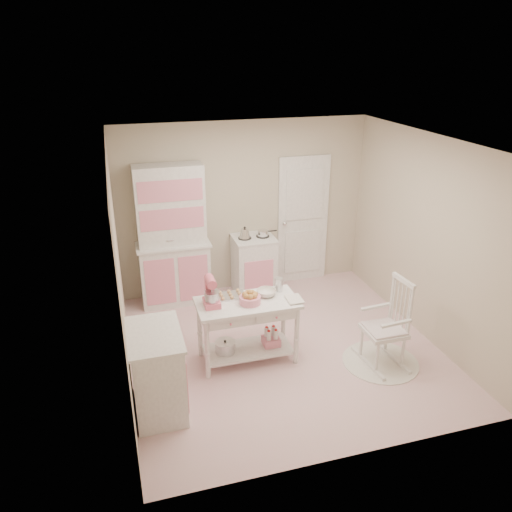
# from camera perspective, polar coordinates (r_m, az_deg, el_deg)

# --- Properties ---
(room_shell) EXTENTS (3.84, 3.84, 2.62)m
(room_shell) POSITION_cam_1_polar(r_m,az_deg,el_deg) (5.75, 3.47, 3.39)
(room_shell) COLOR #D1828A
(room_shell) RESTS_ON ground
(door) EXTENTS (0.82, 0.05, 2.04)m
(door) POSITION_cam_1_polar(r_m,az_deg,el_deg) (7.93, 5.38, 4.11)
(door) COLOR white
(door) RESTS_ON ground
(hutch) EXTENTS (1.06, 0.50, 2.08)m
(hutch) POSITION_cam_1_polar(r_m,az_deg,el_deg) (7.25, -9.53, 2.22)
(hutch) COLOR white
(hutch) RESTS_ON ground
(stove) EXTENTS (0.62, 0.57, 0.92)m
(stove) POSITION_cam_1_polar(r_m,az_deg,el_deg) (7.64, -0.25, -1.06)
(stove) COLOR white
(stove) RESTS_ON ground
(base_cabinet) EXTENTS (0.54, 0.84, 0.92)m
(base_cabinet) POSITION_cam_1_polar(r_m,az_deg,el_deg) (5.39, -11.21, -12.83)
(base_cabinet) COLOR white
(base_cabinet) RESTS_ON ground
(lace_rug) EXTENTS (0.92, 0.92, 0.01)m
(lace_rug) POSITION_cam_1_polar(r_m,az_deg,el_deg) (6.41, 14.01, -11.64)
(lace_rug) COLOR white
(lace_rug) RESTS_ON ground
(rocking_chair) EXTENTS (0.54, 0.76, 1.10)m
(rocking_chair) POSITION_cam_1_polar(r_m,az_deg,el_deg) (6.12, 14.49, -7.43)
(rocking_chair) COLOR white
(rocking_chair) RESTS_ON ground
(work_table) EXTENTS (1.20, 0.60, 0.80)m
(work_table) POSITION_cam_1_polar(r_m,az_deg,el_deg) (6.07, -0.98, -8.55)
(work_table) COLOR white
(work_table) RESTS_ON ground
(stand_mixer) EXTENTS (0.20, 0.28, 0.34)m
(stand_mixer) POSITION_cam_1_polar(r_m,az_deg,el_deg) (5.72, -5.14, -4.16)
(stand_mixer) COLOR #E46079
(stand_mixer) RESTS_ON work_table
(cookie_tray) EXTENTS (0.34, 0.24, 0.02)m
(cookie_tray) POSITION_cam_1_polar(r_m,az_deg,el_deg) (5.99, -2.85, -4.55)
(cookie_tray) COLOR silver
(cookie_tray) RESTS_ON work_table
(bread_basket) EXTENTS (0.25, 0.25, 0.09)m
(bread_basket) POSITION_cam_1_polar(r_m,az_deg,el_deg) (5.81, -0.68, -5.03)
(bread_basket) COLOR pink
(bread_basket) RESTS_ON work_table
(mixing_bowl) EXTENTS (0.24, 0.24, 0.07)m
(mixing_bowl) POSITION_cam_1_polar(r_m,az_deg,el_deg) (5.98, 1.20, -4.23)
(mixing_bowl) COLOR silver
(mixing_bowl) RESTS_ON work_table
(metal_pitcher) EXTENTS (0.10, 0.10, 0.17)m
(metal_pitcher) POSITION_cam_1_polar(r_m,az_deg,el_deg) (6.08, 2.61, -3.28)
(metal_pitcher) COLOR silver
(metal_pitcher) RESTS_ON work_table
(recipe_book) EXTENTS (0.19, 0.25, 0.02)m
(recipe_book) POSITION_cam_1_polar(r_m,az_deg,el_deg) (5.88, 3.56, -5.07)
(recipe_book) COLOR silver
(recipe_book) RESTS_ON work_table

